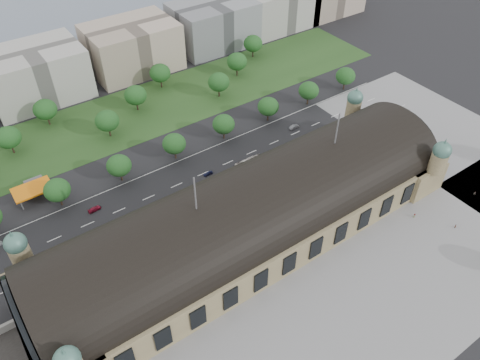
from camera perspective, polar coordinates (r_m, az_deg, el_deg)
ground at (r=162.68m, az=1.32°, el=-6.98°), size 900.00×900.00×0.00m
station at (r=155.12m, az=1.37°, el=-4.47°), size 150.00×48.40×44.30m
plaza_south at (r=149.12m, az=14.97°, el=-15.54°), size 190.00×48.00×0.12m
plaza_east at (r=224.45m, az=23.21°, el=4.98°), size 56.00×100.00×0.12m
road_slab at (r=179.59m, az=-11.07°, el=-2.13°), size 260.00×26.00×0.10m
grass_belt at (r=222.21m, az=-16.28°, el=6.52°), size 300.00×45.00×0.10m
petrol_station at (r=192.80m, az=-23.83°, el=-0.75°), size 14.00×13.00×5.05m
office_3 at (r=247.46m, az=-23.62°, el=11.72°), size 45.00×32.00×24.00m
office_4 at (r=259.22m, az=-12.98°, el=15.51°), size 45.00×32.00×24.00m
office_5 at (r=279.56m, az=-3.27°, el=18.43°), size 45.00×32.00×24.00m
office_6 at (r=303.79m, az=4.38°, el=20.33°), size 45.00×32.00×24.00m
tree_row_3 at (r=180.90m, az=-21.40°, el=-1.15°), size 9.60×9.60×11.52m
tree_row_4 at (r=184.65m, az=-14.54°, el=1.71°), size 9.60×9.60×11.52m
tree_row_5 at (r=191.36m, az=-8.03°, el=4.40°), size 9.60×9.60×11.52m
tree_row_6 at (r=200.74m, az=-2.01°, el=6.82°), size 9.60×9.60×11.52m
tree_row_7 at (r=212.42m, az=3.46°, el=8.93°), size 9.60×9.60×11.52m
tree_row_8 at (r=226.06m, az=8.37°, el=10.74°), size 9.60×9.60×11.52m
tree_row_9 at (r=241.32m, az=12.74°, el=12.27°), size 9.60×9.60×11.52m
tree_belt_4 at (r=214.12m, az=-26.43°, el=4.67°), size 10.40×10.40×12.48m
tree_belt_5 at (r=226.05m, az=-22.67°, el=7.94°), size 10.40×10.40×12.48m
tree_belt_6 at (r=209.52m, az=-15.90°, el=6.96°), size 10.40×10.40×12.48m
tree_belt_7 at (r=224.28m, az=-12.63°, el=10.06°), size 10.40×10.40×12.48m
tree_belt_8 at (r=240.25m, az=-9.72°, el=12.73°), size 10.40×10.40×12.48m
tree_belt_9 at (r=229.54m, az=-2.62°, el=11.85°), size 10.40×10.40×12.48m
tree_belt_10 at (r=247.50m, az=-0.37°, el=14.25°), size 10.40×10.40×12.48m
tree_belt_11 at (r=266.15m, az=1.60°, el=16.30°), size 10.40×10.40×12.48m
traffic_car_2 at (r=169.77m, az=-18.17°, el=-6.68°), size 6.05×3.15×1.63m
traffic_car_3 at (r=179.08m, az=-17.32°, el=-3.39°), size 5.06×2.54×1.41m
traffic_car_4 at (r=186.03m, az=-3.93°, el=0.81°), size 3.90×1.61×1.32m
traffic_car_5 at (r=211.88m, az=6.61°, el=6.46°), size 5.03×2.04×1.62m
parked_car_0 at (r=161.84m, az=-20.92°, el=-10.79°), size 4.73×3.16×1.47m
parked_car_1 at (r=164.97m, az=-18.58°, el=-8.64°), size 6.44×4.77×1.63m
parked_car_2 at (r=163.61m, az=-24.00°, el=-11.30°), size 5.20×3.52×1.40m
parked_car_3 at (r=161.73m, az=-22.19°, el=-11.31°), size 4.64×4.30×1.54m
parked_car_4 at (r=165.34m, az=-13.91°, el=-7.22°), size 4.35×3.75×1.41m
parked_car_5 at (r=166.28m, az=-15.15°, el=-7.15°), size 5.98×5.08×1.52m
parked_car_6 at (r=163.68m, az=-14.45°, el=-7.96°), size 5.69×5.26×1.60m
bus_west at (r=179.47m, az=-3.18°, el=-0.58°), size 11.57×3.25×3.19m
bus_mid at (r=188.90m, az=1.11°, el=2.09°), size 12.55×3.25×3.48m
bus_east at (r=184.74m, az=1.00°, el=0.98°), size 12.00×3.34×3.31m
pedestrian_0 at (r=179.67m, az=20.50°, el=-4.09°), size 0.98×0.73×1.80m
pedestrian_1 at (r=181.38m, az=24.77°, el=-5.16°), size 0.72×0.75×1.73m
pedestrian_2 at (r=197.78m, az=26.71°, el=-1.45°), size 0.95×1.03×1.85m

